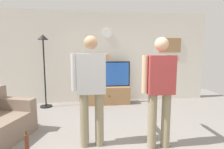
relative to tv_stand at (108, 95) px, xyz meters
name	(u,v)px	position (x,y,z in m)	size (l,w,h in m)	color
back_wall	(104,57)	(-0.10, 0.35, 1.10)	(6.40, 0.10, 2.70)	silver
tv_stand	(108,95)	(0.00, 0.00, 0.00)	(1.23, 0.43, 0.51)	#997047
television	(108,74)	(0.00, 0.05, 0.62)	(1.27, 0.07, 0.73)	black
wall_clock	(107,33)	(0.00, 0.29, 1.81)	(0.27, 0.27, 0.03)	white
framed_picture	(170,45)	(1.97, 0.30, 1.47)	(0.70, 0.04, 0.44)	#997047
floor_lamp	(44,56)	(-1.75, -0.09, 1.16)	(0.32, 0.32, 1.98)	black
person_standing_nearer_lamp	(91,85)	(-0.51, -2.31, 0.76)	(0.62, 0.78, 1.77)	gray
person_standing_nearer_couch	(160,86)	(0.55, -2.49, 0.74)	(0.59, 0.78, 1.75)	gray
beverage_bottle	(27,143)	(-1.49, -2.42, -0.10)	(0.07, 0.07, 0.36)	#592D19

